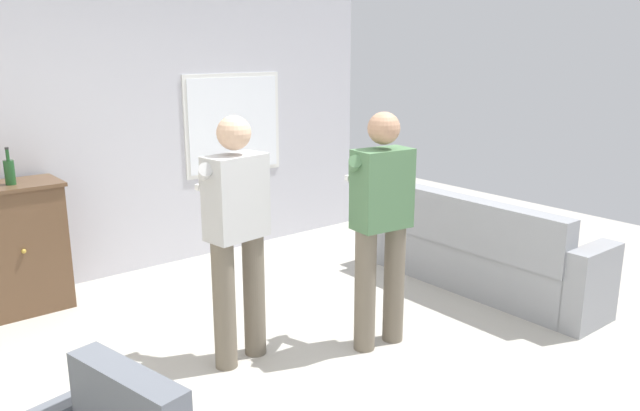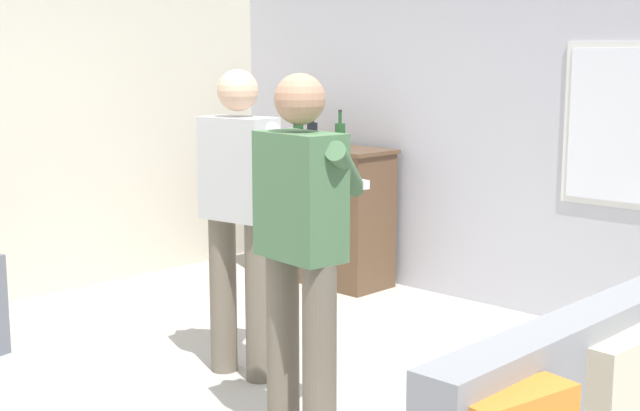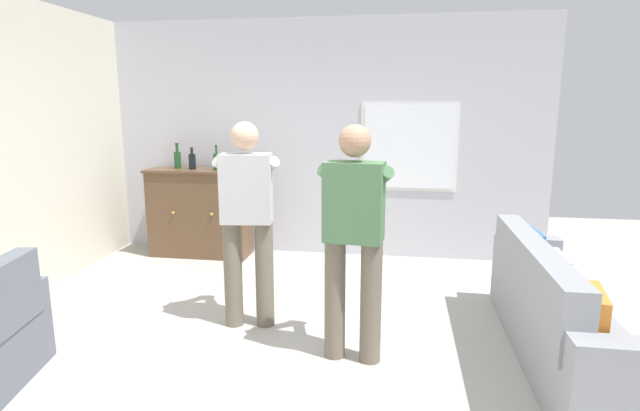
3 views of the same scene
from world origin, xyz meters
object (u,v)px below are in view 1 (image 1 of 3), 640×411
Objects in this scene: bottle_spirits_clear at (10,171)px; person_standing_left at (236,229)px; person_standing_right at (380,219)px; couch at (477,252)px.

person_standing_left is at bearing -62.71° from bottle_spirits_clear.
couch is at bearing 8.60° from person_standing_right.
person_standing_right is (1.83, -2.22, -0.22)m from bottle_spirits_clear.
bottle_spirits_clear is at bearing 148.17° from couch.
bottle_spirits_clear is 0.17× the size of person_standing_right.
person_standing_left is (0.93, -1.79, -0.22)m from bottle_spirits_clear.
couch is at bearing -5.34° from person_standing_left.
bottle_spirits_clear is (-3.24, 2.01, 0.82)m from couch.
bottle_spirits_clear is 2.03m from person_standing_left.
couch is 1.33× the size of person_standing_right.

